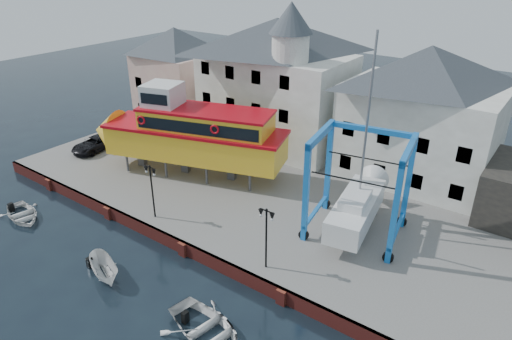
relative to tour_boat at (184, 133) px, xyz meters
The scene contains 14 objects.
ground 11.98m from the tour_boat, 47.28° to the right, with size 140.00×140.00×0.00m, color black.
hardstanding 9.05m from the tour_boat, 21.19° to the left, with size 44.00×22.00×1.00m, color slate.
quay_wall 11.72m from the tour_boat, 46.91° to the right, with size 44.00×0.47×1.00m.
building_pink 14.52m from the tour_boat, 136.75° to the left, with size 8.00×7.00×10.30m.
building_white_main 10.95m from the tour_boat, 75.77° to the left, with size 14.00×8.30×14.00m.
building_white_right 19.85m from the tour_boat, 33.47° to the left, with size 12.00×8.00×11.20m.
lamp_post_left 7.74m from the tour_boat, 63.24° to the right, with size 1.12×0.32×4.20m.
lamp_post_right 15.15m from the tour_boat, 27.11° to the right, with size 1.12×0.32×4.20m.
tour_boat is the anchor object (origin of this frame).
travel_lift 16.15m from the tour_boat, ahead, with size 7.12×9.29×13.64m.
van 11.16m from the tour_boat, behind, with size 2.21×4.79×1.33m, color black.
motorboat_a 14.44m from the tour_boat, 68.21° to the right, with size 1.36×3.62×1.40m, color white.
motorboat_b 19.09m from the tour_boat, 42.79° to the right, with size 3.76×5.26×1.09m, color white.
motorboat_d 14.22m from the tour_boat, 116.44° to the right, with size 2.99×4.19×0.87m, color white.
Camera 1 is at (19.01, -17.65, 18.81)m, focal length 32.00 mm.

